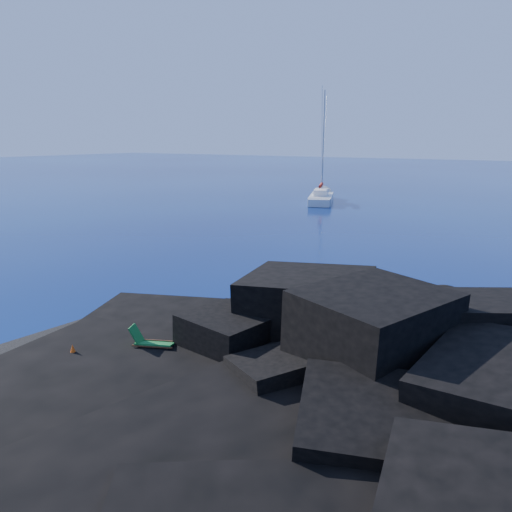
{
  "coord_description": "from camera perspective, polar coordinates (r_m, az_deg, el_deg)",
  "views": [
    {
      "loc": [
        18.75,
        -11.81,
        8.44
      ],
      "look_at": [
        4.19,
        11.09,
        2.0
      ],
      "focal_mm": 35.0,
      "sensor_mm": 36.0,
      "label": 1
    }
  ],
  "objects": [
    {
      "name": "beach",
      "position": [
        20.63,
        -15.55,
        -11.31
      ],
      "size": [
        9.08,
        6.86,
        0.7
      ],
      "primitive_type": "cube",
      "rotation": [
        0.0,
        0.0,
        -0.1
      ],
      "color": "black",
      "rests_on": "ground"
    },
    {
      "name": "headland",
      "position": [
        17.99,
        10.24,
        -14.86
      ],
      "size": [
        24.0,
        24.0,
        3.6
      ],
      "primitive_type": null,
      "color": "black",
      "rests_on": "ground"
    },
    {
      "name": "sailboat",
      "position": [
        68.05,
        7.46,
        6.11
      ],
      "size": [
        7.86,
        14.0,
        14.58
      ],
      "primitive_type": null,
      "rotation": [
        0.0,
        0.0,
        0.38
      ],
      "color": "silver",
      "rests_on": "ground"
    },
    {
      "name": "towel",
      "position": [
        19.79,
        -10.88,
        -10.94
      ],
      "size": [
        2.08,
        1.13,
        0.05
      ],
      "primitive_type": "cube",
      "rotation": [
        0.0,
        0.0,
        -0.1
      ],
      "color": "silver",
      "rests_on": "beach"
    },
    {
      "name": "marker_cone",
      "position": [
        20.2,
        -20.18,
        -10.24
      ],
      "size": [
        0.45,
        0.45,
        0.57
      ],
      "primitive_type": "cone",
      "rotation": [
        0.0,
        0.0,
        0.22
      ],
      "color": "#EF500C",
      "rests_on": "beach"
    },
    {
      "name": "surf_foam",
      "position": [
        23.3,
        -6.44,
        -7.97
      ],
      "size": [
        10.0,
        8.0,
        0.06
      ],
      "primitive_type": null,
      "color": "white",
      "rests_on": "ground"
    },
    {
      "name": "ground",
      "position": [
        23.71,
        -23.88,
        -8.7
      ],
      "size": [
        400.0,
        400.0,
        0.0
      ],
      "primitive_type": "plane",
      "color": "#03083A",
      "rests_on": "ground"
    },
    {
      "name": "deck_chair",
      "position": [
        19.84,
        -11.53,
        -9.21
      ],
      "size": [
        1.8,
        1.33,
        1.13
      ],
      "primitive_type": null,
      "rotation": [
        0.0,
        0.0,
        0.42
      ],
      "color": "#176929",
      "rests_on": "beach"
    },
    {
      "name": "sunbather",
      "position": [
        19.74,
        -10.9,
        -10.59
      ],
      "size": [
        1.63,
        0.54,
        0.21
      ],
      "primitive_type": null,
      "rotation": [
        0.0,
        0.0,
        -0.1
      ],
      "color": "tan",
      "rests_on": "towel"
    }
  ]
}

